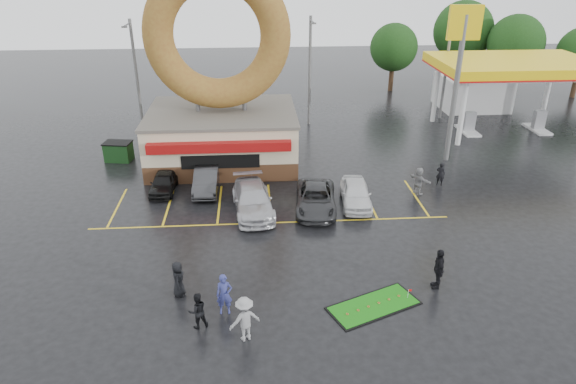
{
  "coord_description": "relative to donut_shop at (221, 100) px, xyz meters",
  "views": [
    {
      "loc": [
        -0.86,
        -21.64,
        13.79
      ],
      "look_at": [
        0.88,
        2.71,
        2.2
      ],
      "focal_mm": 32.0,
      "sensor_mm": 36.0,
      "label": 1
    }
  ],
  "objects": [
    {
      "name": "person_walker_near",
      "position": [
        12.24,
        -6.4,
        -3.6
      ],
      "size": [
        1.29,
        1.62,
        1.73
      ],
      "primitive_type": "imported",
      "rotation": [
        0.0,
        0.0,
        2.14
      ],
      "color": "gray",
      "rests_on": "ground"
    },
    {
      "name": "dumpster",
      "position": [
        -7.53,
        0.56,
        -3.81
      ],
      "size": [
        1.97,
        1.47,
        1.3
      ],
      "primitive_type": "cube",
      "rotation": [
        0.0,
        0.0,
        -0.16
      ],
      "color": "#19421A",
      "rests_on": "ground"
    },
    {
      "name": "gas_station",
      "position": [
        23.0,
        7.97,
        -0.77
      ],
      "size": [
        12.3,
        13.65,
        5.9
      ],
      "color": "silver",
      "rests_on": "ground"
    },
    {
      "name": "putting_green",
      "position": [
        7.05,
        -17.24,
        -4.43
      ],
      "size": [
        4.29,
        3.12,
        0.5
      ],
      "color": "black",
      "rests_on": "ground"
    },
    {
      "name": "car_dgrey",
      "position": [
        -0.88,
        -4.97,
        -3.77
      ],
      "size": [
        1.51,
        4.23,
        1.39
      ],
      "primitive_type": "imported",
      "rotation": [
        0.0,
        0.0,
        -0.01
      ],
      "color": "#2A2B2D",
      "rests_on": "ground"
    },
    {
      "name": "shell_sign",
      "position": [
        16.0,
        -0.97,
        2.91
      ],
      "size": [
        2.2,
        0.36,
        10.6
      ],
      "color": "slate",
      "rests_on": "ground"
    },
    {
      "name": "person_blackjkt",
      "position": [
        -0.29,
        -18.02,
        -3.68
      ],
      "size": [
        0.93,
        0.83,
        1.58
      ],
      "primitive_type": "imported",
      "rotation": [
        0.0,
        0.0,
        3.51
      ],
      "color": "black",
      "rests_on": "ground"
    },
    {
      "name": "tree_far_c",
      "position": [
        25.0,
        21.03,
        1.37
      ],
      "size": [
        6.3,
        6.3,
        9.0
      ],
      "color": "#332114",
      "rests_on": "ground"
    },
    {
      "name": "streetlight_left",
      "position": [
        -7.0,
        6.95,
        0.32
      ],
      "size": [
        0.4,
        2.21,
        9.0
      ],
      "color": "slate",
      "rests_on": "ground"
    },
    {
      "name": "car_black",
      "position": [
        -3.54,
        -4.97,
        -3.85
      ],
      "size": [
        1.59,
        3.65,
        1.23
      ],
      "primitive_type": "imported",
      "rotation": [
        0.0,
        0.0,
        -0.04
      ],
      "color": "black",
      "rests_on": "ground"
    },
    {
      "name": "person_hoodie",
      "position": [
        1.6,
        -18.88,
        -3.51
      ],
      "size": [
        1.42,
        1.14,
        1.92
      ],
      "primitive_type": "imported",
      "rotation": [
        0.0,
        0.0,
        3.54
      ],
      "color": "gray",
      "rests_on": "ground"
    },
    {
      "name": "person_cameraman",
      "position": [
        10.16,
        -16.06,
        -3.49
      ],
      "size": [
        0.61,
        1.19,
        1.94
      ],
      "primitive_type": "imported",
      "rotation": [
        0.0,
        0.0,
        -1.7
      ],
      "color": "black",
      "rests_on": "ground"
    },
    {
      "name": "ground",
      "position": [
        3.0,
        -12.97,
        -4.46
      ],
      "size": [
        120.0,
        120.0,
        0.0
      ],
      "primitive_type": "plane",
      "color": "black",
      "rests_on": "ground"
    },
    {
      "name": "car_grey",
      "position": [
        5.64,
        -8.11,
        -3.78
      ],
      "size": [
        2.77,
        5.13,
        1.37
      ],
      "primitive_type": "imported",
      "rotation": [
        0.0,
        0.0,
        -0.1
      ],
      "color": "#2F2F31",
      "rests_on": "ground"
    },
    {
      "name": "tree_far_d",
      "position": [
        17.0,
        19.03,
        0.07
      ],
      "size": [
        4.9,
        4.9,
        7.0
      ],
      "color": "#332114",
      "rests_on": "ground"
    },
    {
      "name": "tree_far_a",
      "position": [
        29.0,
        17.03,
        0.72
      ],
      "size": [
        5.6,
        5.6,
        8.0
      ],
      "color": "#332114",
      "rests_on": "ground"
    },
    {
      "name": "streetlight_right",
      "position": [
        19.0,
        8.95,
        0.32
      ],
      "size": [
        0.4,
        2.21,
        9.0
      ],
      "color": "slate",
      "rests_on": "ground"
    },
    {
      "name": "person_walker_far",
      "position": [
        14.04,
        -5.23,
        -3.7
      ],
      "size": [
        0.66,
        0.59,
        1.52
      ],
      "primitive_type": "imported",
      "rotation": [
        0.0,
        0.0,
        2.62
      ],
      "color": "black",
      "rests_on": "ground"
    },
    {
      "name": "car_white",
      "position": [
        8.09,
        -7.61,
        -3.75
      ],
      "size": [
        2.06,
        4.33,
        1.43
      ],
      "primitive_type": "imported",
      "rotation": [
        0.0,
        0.0,
        -0.09
      ],
      "color": "silver",
      "rests_on": "ground"
    },
    {
      "name": "car_silver",
      "position": [
        1.99,
        -8.11,
        -3.71
      ],
      "size": [
        2.68,
        5.41,
        1.51
      ],
      "primitive_type": "imported",
      "rotation": [
        0.0,
        0.0,
        0.11
      ],
      "color": "#B3B2B7",
      "rests_on": "ground"
    },
    {
      "name": "donut_shop",
      "position": [
        0.0,
        0.0,
        0.0
      ],
      "size": [
        10.2,
        8.7,
        13.5
      ],
      "color": "#472B19",
      "rests_on": "ground"
    },
    {
      "name": "person_blue",
      "position": [
        0.75,
        -17.21,
        -3.55
      ],
      "size": [
        0.69,
        0.47,
        1.83
      ],
      "primitive_type": "imported",
      "rotation": [
        0.0,
        0.0,
        0.05
      ],
      "color": "navy",
      "rests_on": "ground"
    },
    {
      "name": "person_bystander",
      "position": [
        -1.3,
        -15.85,
        -3.63
      ],
      "size": [
        0.54,
        0.82,
        1.67
      ],
      "primitive_type": "imported",
      "rotation": [
        0.0,
        0.0,
        1.58
      ],
      "color": "black",
      "rests_on": "ground"
    },
    {
      "name": "streetlight_mid",
      "position": [
        7.0,
        7.95,
        0.32
      ],
      "size": [
        0.4,
        2.21,
        9.0
      ],
      "color": "slate",
      "rests_on": "ground"
    }
  ]
}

